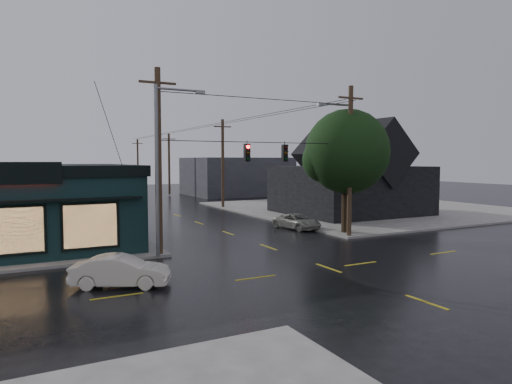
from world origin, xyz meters
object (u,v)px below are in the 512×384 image
utility_pole_ne (349,238)px  suv_silver (297,221)px  corner_tree (347,152)px  sedan_cream (121,271)px  utility_pole_nw (160,256)px

utility_pole_ne → suv_silver: utility_pole_ne is taller
corner_tree → sedan_cream: size_ratio=2.18×
sedan_cream → utility_pole_ne: bearing=-47.3°
sedan_cream → suv_silver: (15.08, 10.11, -0.09)m
sedan_cream → suv_silver: bearing=-31.4°
utility_pole_ne → suv_silver: bearing=101.6°
utility_pole_ne → sedan_cream: bearing=-162.2°
utility_pole_ne → sedan_cream: size_ratio=2.56×
utility_pole_nw → sedan_cream: bearing=-120.9°
utility_pole_ne → suv_silver: (-1.01, 4.93, 0.57)m
utility_pole_nw → utility_pole_ne: bearing=0.0°
sedan_cream → suv_silver: sedan_cream is taller
corner_tree → suv_silver: size_ratio=2.12×
corner_tree → sedan_cream: bearing=-159.1°
utility_pole_nw → suv_silver: 12.97m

